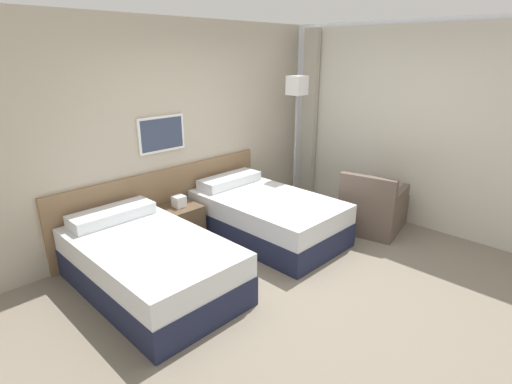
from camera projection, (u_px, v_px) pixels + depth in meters
name	position (u px, v px, depth m)	size (l,w,h in m)	color
ground_plane	(302.00, 276.00, 4.33)	(16.00, 16.00, 0.00)	slate
wall_headboard	(185.00, 134.00, 5.19)	(10.00, 0.10, 2.70)	#B7AD99
wall_window	(421.00, 129.00, 5.28)	(0.21, 4.45, 2.70)	white
bed_near_door	(149.00, 263.00, 4.02)	(1.13, 1.92, 0.68)	#1E233D
bed_near_window	(267.00, 216.00, 5.19)	(1.13, 1.92, 0.68)	#1E233D
nightstand	(181.00, 223.00, 5.07)	(0.48, 0.43, 0.61)	brown
floor_lamp	(297.00, 98.00, 5.76)	(0.24, 0.24, 1.98)	#9E9993
armchair	(373.00, 210.00, 5.40)	(0.94, 0.87, 0.84)	brown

